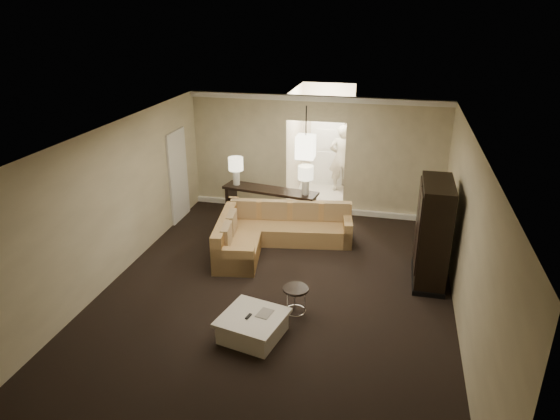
% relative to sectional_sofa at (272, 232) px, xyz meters
% --- Properties ---
extents(ground, '(8.00, 8.00, 0.00)m').
position_rel_sectional_sofa_xyz_m(ground, '(0.52, -1.86, -0.32)').
color(ground, black).
rests_on(ground, ground).
extents(wall_back, '(6.00, 0.04, 2.80)m').
position_rel_sectional_sofa_xyz_m(wall_back, '(0.52, 2.14, 1.08)').
color(wall_back, beige).
rests_on(wall_back, ground).
extents(wall_front, '(6.00, 0.04, 2.80)m').
position_rel_sectional_sofa_xyz_m(wall_front, '(0.52, -5.86, 1.08)').
color(wall_front, beige).
rests_on(wall_front, ground).
extents(wall_left, '(0.04, 8.00, 2.80)m').
position_rel_sectional_sofa_xyz_m(wall_left, '(-2.48, -1.86, 1.08)').
color(wall_left, beige).
rests_on(wall_left, ground).
extents(wall_right, '(0.04, 8.00, 2.80)m').
position_rel_sectional_sofa_xyz_m(wall_right, '(3.52, -1.86, 1.08)').
color(wall_right, beige).
rests_on(wall_right, ground).
extents(ceiling, '(6.00, 8.00, 0.02)m').
position_rel_sectional_sofa_xyz_m(ceiling, '(0.52, -1.86, 2.48)').
color(ceiling, silver).
rests_on(ceiling, wall_back).
extents(crown_molding, '(6.00, 0.10, 0.12)m').
position_rel_sectional_sofa_xyz_m(crown_molding, '(0.52, 2.09, 2.41)').
color(crown_molding, white).
rests_on(crown_molding, wall_back).
extents(baseboard, '(6.00, 0.10, 0.12)m').
position_rel_sectional_sofa_xyz_m(baseboard, '(0.52, 2.09, -0.26)').
color(baseboard, white).
rests_on(baseboard, ground).
extents(side_door, '(0.05, 0.90, 2.10)m').
position_rel_sectional_sofa_xyz_m(side_door, '(-2.45, 0.94, 0.73)').
color(side_door, white).
rests_on(side_door, ground).
extents(foyer, '(1.44, 2.02, 2.80)m').
position_rel_sectional_sofa_xyz_m(foyer, '(0.52, 3.48, 0.98)').
color(foyer, beige).
rests_on(foyer, ground).
extents(sectional_sofa, '(2.78, 2.45, 0.80)m').
position_rel_sectional_sofa_xyz_m(sectional_sofa, '(0.00, 0.00, 0.00)').
color(sectional_sofa, brown).
rests_on(sectional_sofa, ground).
extents(coffee_table, '(1.08, 1.08, 0.38)m').
position_rel_sectional_sofa_xyz_m(coffee_table, '(0.47, -3.06, -0.13)').
color(coffee_table, silver).
rests_on(coffee_table, ground).
extents(console_table, '(2.23, 0.83, 0.84)m').
position_rel_sectional_sofa_xyz_m(console_table, '(-0.32, 1.11, 0.18)').
color(console_table, black).
rests_on(console_table, ground).
extents(armoire, '(0.56, 1.31, 1.88)m').
position_rel_sectional_sofa_xyz_m(armoire, '(3.11, -0.67, 0.58)').
color(armoire, black).
rests_on(armoire, ground).
extents(drink_table, '(0.41, 0.41, 0.52)m').
position_rel_sectional_sofa_xyz_m(drink_table, '(0.99, -2.38, 0.05)').
color(drink_table, black).
rests_on(drink_table, ground).
extents(table_lamp_left, '(0.34, 0.34, 0.64)m').
position_rel_sectional_sofa_xyz_m(table_lamp_left, '(-1.16, 1.24, 0.95)').
color(table_lamp_left, silver).
rests_on(table_lamp_left, console_table).
extents(table_lamp_right, '(0.34, 0.34, 0.64)m').
position_rel_sectional_sofa_xyz_m(table_lamp_right, '(0.51, 0.98, 0.95)').
color(table_lamp_right, silver).
rests_on(table_lamp_right, console_table).
extents(pendant_light, '(0.38, 0.38, 1.09)m').
position_rel_sectional_sofa_xyz_m(pendant_light, '(0.52, 0.84, 1.63)').
color(pendant_light, black).
rests_on(pendant_light, ceiling).
extents(person, '(0.79, 0.60, 2.00)m').
position_rel_sectional_sofa_xyz_m(person, '(0.97, 3.74, 0.68)').
color(person, beige).
rests_on(person, ground).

